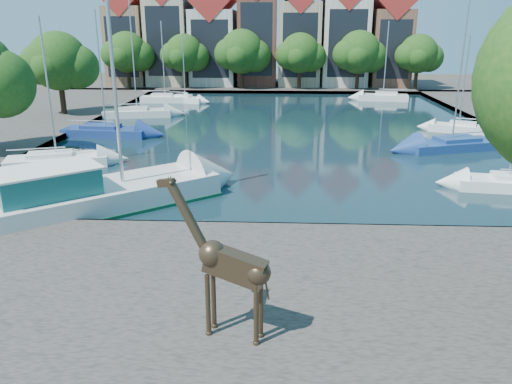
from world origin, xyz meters
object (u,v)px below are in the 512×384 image
(giraffe_statue, at_px, (227,264))
(sailboat_left_a, at_px, (57,159))
(motorsailer, at_px, (87,193))
(sailboat_right_a, at_px, (508,181))

(giraffe_statue, height_order, sailboat_left_a, sailboat_left_a)
(motorsailer, xyz_separation_m, sailboat_right_a, (21.98, 4.51, -0.48))
(motorsailer, bearing_deg, sailboat_right_a, 11.59)
(sailboat_left_a, relative_size, sailboat_right_a, 1.15)
(motorsailer, bearing_deg, giraffe_statue, -53.00)
(giraffe_statue, bearing_deg, motorsailer, 127.00)
(sailboat_left_a, height_order, sailboat_right_a, sailboat_left_a)
(giraffe_statue, distance_m, sailboat_right_a, 20.68)
(sailboat_left_a, bearing_deg, giraffe_statue, -55.16)
(giraffe_statue, distance_m, sailboat_left_a, 22.75)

